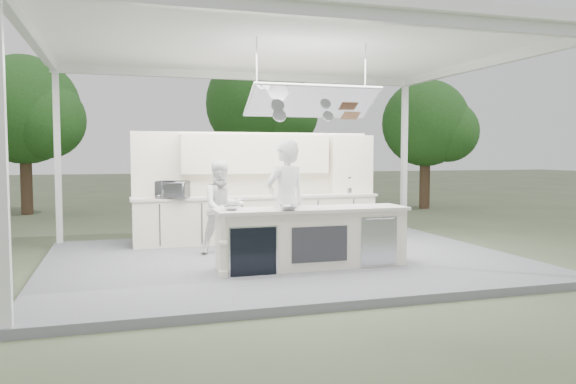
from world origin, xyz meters
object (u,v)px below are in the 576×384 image
object	(u,v)px
head_chef	(286,203)
sous_chef	(222,207)
demo_island	(311,237)
back_counter	(258,218)

from	to	relation	value
head_chef	sous_chef	bearing A→B (deg)	-80.55
demo_island	back_counter	size ratio (longest dim) A/B	0.61
demo_island	head_chef	world-z (taller)	head_chef
demo_island	sous_chef	bearing A→B (deg)	123.97
back_counter	sous_chef	xyz separation A→B (m)	(-0.94, -1.15, 0.36)
back_counter	head_chef	xyz separation A→B (m)	(-0.18, -2.60, 0.53)
demo_island	head_chef	size ratio (longest dim) A/B	1.54
sous_chef	demo_island	bearing A→B (deg)	-66.21
demo_island	back_counter	bearing A→B (deg)	93.63
demo_island	head_chef	xyz separation A→B (m)	(-0.36, 0.21, 0.54)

